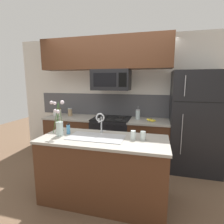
{
  "coord_description": "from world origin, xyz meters",
  "views": [
    {
      "loc": [
        0.89,
        -2.51,
        1.66
      ],
      "look_at": [
        0.17,
        0.27,
        1.16
      ],
      "focal_mm": 28.0,
      "sensor_mm": 36.0,
      "label": 1
    }
  ],
  "objects_px": {
    "microwave": "(111,80)",
    "storage_jar_tall": "(55,112)",
    "stove_range": "(111,139)",
    "spare_glass": "(143,135)",
    "storage_jar_medium": "(59,112)",
    "sink_faucet": "(100,120)",
    "refrigerator": "(195,122)",
    "french_press": "(138,114)",
    "storage_jar_short": "(70,112)",
    "drinking_glass": "(133,135)",
    "banana_bunch": "(151,120)",
    "flower_vase": "(59,125)",
    "dish_soap_bottle": "(68,129)"
  },
  "relations": [
    {
      "from": "storage_jar_tall",
      "to": "flower_vase",
      "type": "bearing_deg",
      "value": -55.75
    },
    {
      "from": "storage_jar_medium",
      "to": "storage_jar_short",
      "type": "height_order",
      "value": "storage_jar_medium"
    },
    {
      "from": "french_press",
      "to": "sink_faucet",
      "type": "bearing_deg",
      "value": -110.69
    },
    {
      "from": "stove_range",
      "to": "spare_glass",
      "type": "xyz_separation_m",
      "value": [
        0.73,
        -1.19,
        0.51
      ]
    },
    {
      "from": "sink_faucet",
      "to": "stove_range",
      "type": "bearing_deg",
      "value": 95.93
    },
    {
      "from": "storage_jar_medium",
      "to": "microwave",
      "type": "bearing_deg",
      "value": -1.21
    },
    {
      "from": "storage_jar_medium",
      "to": "sink_faucet",
      "type": "relative_size",
      "value": 0.58
    },
    {
      "from": "storage_jar_short",
      "to": "drinking_glass",
      "type": "bearing_deg",
      "value": -38.65
    },
    {
      "from": "microwave",
      "to": "drinking_glass",
      "type": "height_order",
      "value": "microwave"
    },
    {
      "from": "stove_range",
      "to": "storage_jar_medium",
      "type": "distance_m",
      "value": 1.32
    },
    {
      "from": "dish_soap_bottle",
      "to": "storage_jar_tall",
      "type": "bearing_deg",
      "value": 128.86
    },
    {
      "from": "microwave",
      "to": "drinking_glass",
      "type": "distance_m",
      "value": 1.52
    },
    {
      "from": "refrigerator",
      "to": "spare_glass",
      "type": "height_order",
      "value": "refrigerator"
    },
    {
      "from": "french_press",
      "to": "flower_vase",
      "type": "xyz_separation_m",
      "value": [
        -0.94,
        -1.36,
        0.05
      ]
    },
    {
      "from": "refrigerator",
      "to": "spare_glass",
      "type": "relative_size",
      "value": 16.09
    },
    {
      "from": "stove_range",
      "to": "sink_faucet",
      "type": "xyz_separation_m",
      "value": [
        0.11,
        -1.06,
        0.65
      ]
    },
    {
      "from": "storage_jar_medium",
      "to": "sink_faucet",
      "type": "xyz_separation_m",
      "value": [
        1.31,
        -1.06,
        0.11
      ]
    },
    {
      "from": "refrigerator",
      "to": "drinking_glass",
      "type": "height_order",
      "value": "refrigerator"
    },
    {
      "from": "banana_bunch",
      "to": "microwave",
      "type": "bearing_deg",
      "value": 177.2
    },
    {
      "from": "refrigerator",
      "to": "drinking_glass",
      "type": "bearing_deg",
      "value": -128.55
    },
    {
      "from": "refrigerator",
      "to": "stove_range",
      "type": "bearing_deg",
      "value": -179.28
    },
    {
      "from": "refrigerator",
      "to": "dish_soap_bottle",
      "type": "xyz_separation_m",
      "value": [
        -1.92,
        -1.22,
        0.05
      ]
    },
    {
      "from": "microwave",
      "to": "storage_jar_medium",
      "type": "xyz_separation_m",
      "value": [
        -1.2,
        0.03,
        -0.69
      ]
    },
    {
      "from": "microwave",
      "to": "refrigerator",
      "type": "height_order",
      "value": "microwave"
    },
    {
      "from": "microwave",
      "to": "storage_jar_tall",
      "type": "relative_size",
      "value": 5.24
    },
    {
      "from": "microwave",
      "to": "flower_vase",
      "type": "relative_size",
      "value": 1.48
    },
    {
      "from": "microwave",
      "to": "banana_bunch",
      "type": "bearing_deg",
      "value": -2.8
    },
    {
      "from": "sink_faucet",
      "to": "drinking_glass",
      "type": "bearing_deg",
      "value": -17.06
    },
    {
      "from": "stove_range",
      "to": "spare_glass",
      "type": "relative_size",
      "value": 8.09
    },
    {
      "from": "storage_jar_short",
      "to": "sink_faucet",
      "type": "height_order",
      "value": "sink_faucet"
    },
    {
      "from": "microwave",
      "to": "banana_bunch",
      "type": "relative_size",
      "value": 3.92
    },
    {
      "from": "refrigerator",
      "to": "sink_faucet",
      "type": "distance_m",
      "value": 1.84
    },
    {
      "from": "storage_jar_tall",
      "to": "drinking_glass",
      "type": "xyz_separation_m",
      "value": [
        1.92,
        -1.23,
        -0.01
      ]
    },
    {
      "from": "flower_vase",
      "to": "stove_range",
      "type": "bearing_deg",
      "value": 72.46
    },
    {
      "from": "french_press",
      "to": "spare_glass",
      "type": "relative_size",
      "value": 2.32
    },
    {
      "from": "storage_jar_tall",
      "to": "storage_jar_medium",
      "type": "distance_m",
      "value": 0.11
    },
    {
      "from": "storage_jar_medium",
      "to": "banana_bunch",
      "type": "xyz_separation_m",
      "value": [
        2.0,
        -0.06,
        -0.07
      ]
    },
    {
      "from": "storage_jar_medium",
      "to": "banana_bunch",
      "type": "relative_size",
      "value": 0.93
    },
    {
      "from": "stove_range",
      "to": "storage_jar_tall",
      "type": "bearing_deg",
      "value": 179.06
    },
    {
      "from": "sink_faucet",
      "to": "refrigerator",
      "type": "bearing_deg",
      "value": 36.11
    },
    {
      "from": "storage_jar_medium",
      "to": "flower_vase",
      "type": "distance_m",
      "value": 1.53
    },
    {
      "from": "microwave",
      "to": "storage_jar_medium",
      "type": "relative_size",
      "value": 4.22
    },
    {
      "from": "french_press",
      "to": "spare_glass",
      "type": "height_order",
      "value": "french_press"
    },
    {
      "from": "microwave",
      "to": "storage_jar_short",
      "type": "distance_m",
      "value": 1.18
    },
    {
      "from": "storage_jar_tall",
      "to": "french_press",
      "type": "height_order",
      "value": "french_press"
    },
    {
      "from": "microwave",
      "to": "flower_vase",
      "type": "height_order",
      "value": "microwave"
    },
    {
      "from": "stove_range",
      "to": "banana_bunch",
      "type": "xyz_separation_m",
      "value": [
        0.8,
        -0.06,
        0.47
      ]
    },
    {
      "from": "banana_bunch",
      "to": "sink_faucet",
      "type": "bearing_deg",
      "value": -124.56
    },
    {
      "from": "storage_jar_tall",
      "to": "refrigerator",
      "type": "bearing_deg",
      "value": -0.03
    },
    {
      "from": "refrigerator",
      "to": "flower_vase",
      "type": "bearing_deg",
      "value": -146.5
    }
  ]
}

